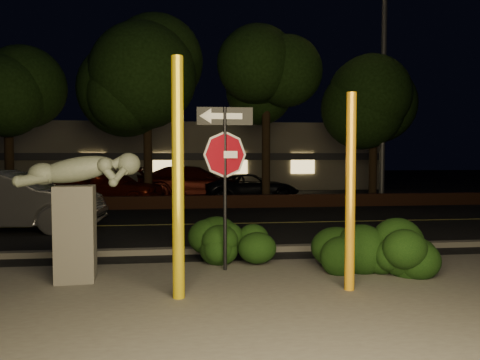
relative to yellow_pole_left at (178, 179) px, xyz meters
name	(u,v)px	position (x,y,z in m)	size (l,w,h in m)	color
ground	(212,212)	(1.14, 10.24, -1.73)	(90.00, 90.00, 0.00)	black
patio	(266,313)	(1.14, -0.76, -1.72)	(14.00, 6.00, 0.02)	#4C4944
road	(218,224)	(1.14, 7.24, -1.72)	(80.00, 8.00, 0.01)	black
lane_marking	(218,224)	(1.14, 7.24, -1.71)	(80.00, 0.12, 0.01)	#AFAB46
curb	(233,249)	(1.14, 3.14, -1.67)	(80.00, 0.25, 0.12)	#4C4944
brick_wall	(210,202)	(1.14, 11.54, -1.48)	(40.00, 0.35, 0.50)	#4E2819
parking_lot	(203,196)	(1.14, 17.24, -1.72)	(40.00, 12.00, 0.01)	black
building	(198,156)	(1.14, 25.23, 0.27)	(22.00, 10.20, 4.00)	slate
tree_far_a	(7,73)	(-6.86, 13.24, 3.62)	(4.60, 4.60, 7.43)	black
tree_far_b	(147,60)	(-1.36, 13.44, 4.33)	(5.20, 5.20, 8.41)	black
tree_far_c	(266,70)	(3.64, 13.04, 3.94)	(4.80, 4.80, 7.84)	black
tree_far_d	(374,80)	(8.64, 13.54, 3.69)	(4.40, 4.40, 7.42)	black
yellow_pole_left	(178,179)	(0.00, 0.00, 0.00)	(0.17, 0.17, 3.45)	gold
yellow_pole_right	(350,193)	(2.57, 0.09, -0.22)	(0.15, 0.15, 3.00)	#FFAC17
signpost	(225,155)	(0.81, 1.55, 0.34)	(0.99, 0.09, 2.91)	black
sculpture	(77,202)	(-1.63, 1.16, -0.43)	(1.97, 0.68, 2.10)	#4C4944
hedge_center	(225,238)	(0.86, 2.13, -1.23)	(1.89, 0.89, 0.98)	black
hedge_right	(368,237)	(3.38, 1.33, -1.13)	(1.83, 0.98, 1.20)	black
hedge_far_right	(406,249)	(3.87, 0.86, -1.26)	(1.33, 0.83, 0.92)	black
streetlight	(379,44)	(8.43, 12.63, 5.07)	(1.70, 0.60, 11.42)	#494A4E
silver_sedan	(8,201)	(-4.65, 6.70, -0.90)	(1.75, 5.01, 1.65)	#A2A2A6
parked_car_red	(109,186)	(-2.98, 13.54, -0.95)	(1.84, 4.56, 1.55)	#681607
parked_car_darkred	(194,183)	(0.62, 15.27, -0.94)	(2.20, 5.42, 1.57)	#3B0A04
parked_car_dark	(252,187)	(3.24, 14.50, -1.12)	(2.01, 4.35, 1.21)	black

